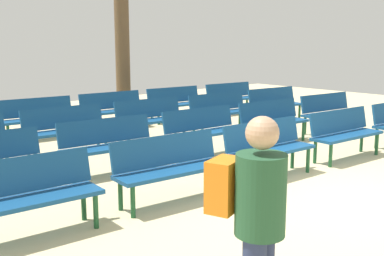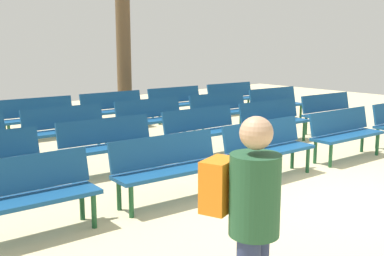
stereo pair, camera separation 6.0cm
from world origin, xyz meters
TOP-DOWN VIEW (x-y plane):
  - ground_plane at (0.00, 0.00)m, footprint 24.07×24.07m
  - bench_r0_c0 at (-3.68, 1.85)m, footprint 1.63×0.59m
  - bench_r0_c1 at (-1.78, 1.72)m, footprint 1.64×0.63m
  - bench_r0_c2 at (0.07, 1.59)m, footprint 1.63×0.57m
  - bench_r0_c3 at (2.03, 1.44)m, footprint 1.63×0.59m
  - bench_r1_c1 at (-1.65, 3.43)m, footprint 1.64×0.63m
  - bench_r1_c2 at (0.26, 3.28)m, footprint 1.62×0.56m
  - bench_r1_c3 at (2.08, 3.12)m, footprint 1.64×0.62m
  - bench_r1_c4 at (4.02, 3.03)m, footprint 1.64×0.63m
  - bench_r2_c1 at (-1.54, 5.12)m, footprint 1.63×0.57m
  - bench_r2_c2 at (0.36, 5.00)m, footprint 1.62×0.56m
  - bench_r2_c3 at (2.22, 4.79)m, footprint 1.64×0.63m
  - bench_r2_c4 at (4.16, 4.72)m, footprint 1.64×0.63m
  - bench_r3_c1 at (-1.37, 6.76)m, footprint 1.64×0.63m
  - bench_r3_c2 at (0.47, 6.66)m, footprint 1.63×0.59m
  - bench_r3_c3 at (2.34, 6.56)m, footprint 1.63×0.61m
  - bench_r3_c4 at (4.29, 6.42)m, footprint 1.64×0.63m
  - tree_1 at (1.50, 7.75)m, footprint 0.38×0.38m
  - visitor_with_backpack at (-3.28, -1.04)m, footprint 0.46×0.59m

SIDE VIEW (x-z plane):
  - ground_plane at x=0.00m, z-range 0.00..0.00m
  - bench_r0_c0 at x=-3.68m, z-range 0.07..0.94m
  - bench_r0_c1 at x=-1.78m, z-range 0.07..0.94m
  - bench_r0_c2 at x=0.07m, z-range 0.07..0.94m
  - bench_r0_c3 at x=2.03m, z-range 0.07..0.94m
  - bench_r1_c1 at x=-1.65m, z-range 0.07..0.94m
  - bench_r1_c2 at x=0.26m, z-range 0.07..0.94m
  - bench_r1_c3 at x=2.08m, z-range 0.07..0.94m
  - bench_r1_c4 at x=4.02m, z-range 0.07..0.94m
  - bench_r2_c1 at x=-1.54m, z-range 0.07..0.94m
  - bench_r2_c2 at x=0.36m, z-range 0.07..0.94m
  - bench_r2_c3 at x=2.22m, z-range 0.07..0.94m
  - bench_r2_c4 at x=4.16m, z-range 0.07..0.94m
  - bench_r3_c1 at x=-1.37m, z-range 0.07..0.94m
  - bench_r3_c2 at x=0.47m, z-range 0.07..0.94m
  - bench_r3_c3 at x=2.34m, z-range 0.07..0.94m
  - bench_r3_c4 at x=4.29m, z-range 0.07..0.94m
  - visitor_with_backpack at x=-3.28m, z-range 0.11..1.76m
  - tree_1 at x=1.50m, z-range 0.00..3.37m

